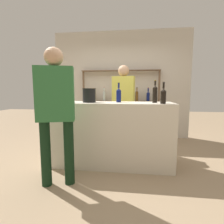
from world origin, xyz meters
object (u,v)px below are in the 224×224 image
(server_behind_counter, at_px, (123,100))
(counter_bottle_2, at_px, (155,94))
(wine_glass, at_px, (69,95))
(counter_bottle_1, at_px, (163,96))
(counter_bottle_0, at_px, (119,95))
(customer_left, at_px, (56,106))
(ice_bucket, at_px, (89,95))

(server_behind_counter, bearing_deg, counter_bottle_2, 40.76)
(wine_glass, bearing_deg, counter_bottle_2, 8.36)
(wine_glass, distance_m, server_behind_counter, 1.39)
(counter_bottle_2, bearing_deg, wine_glass, -171.64)
(counter_bottle_1, relative_size, server_behind_counter, 0.18)
(counter_bottle_0, relative_size, customer_left, 0.18)
(counter_bottle_0, xyz_separation_m, ice_bucket, (-0.48, -0.08, -0.01))
(wine_glass, bearing_deg, customer_left, -86.41)
(counter_bottle_1, distance_m, customer_left, 1.52)
(counter_bottle_1, bearing_deg, customer_left, -159.53)
(counter_bottle_0, bearing_deg, customer_left, -133.11)
(counter_bottle_0, height_order, counter_bottle_1, counter_bottle_0)
(server_behind_counter, bearing_deg, customer_left, -14.57)
(server_behind_counter, bearing_deg, counter_bottle_0, 8.25)
(counter_bottle_1, relative_size, ice_bucket, 1.39)
(wine_glass, height_order, ice_bucket, ice_bucket)
(customer_left, relative_size, server_behind_counter, 1.00)
(counter_bottle_2, xyz_separation_m, wine_glass, (-1.36, -0.20, -0.02))
(customer_left, xyz_separation_m, server_behind_counter, (0.76, 1.69, 0.00))
(counter_bottle_1, distance_m, wine_glass, 1.45)
(counter_bottle_0, xyz_separation_m, wine_glass, (-0.77, -0.23, 0.00))
(counter_bottle_1, height_order, customer_left, customer_left)
(counter_bottle_2, distance_m, server_behind_counter, 1.10)
(ice_bucket, bearing_deg, counter_bottle_2, 2.40)
(wine_glass, xyz_separation_m, server_behind_counter, (0.80, 1.13, -0.13))
(ice_bucket, height_order, server_behind_counter, server_behind_counter)
(counter_bottle_2, xyz_separation_m, ice_bucket, (-1.07, -0.04, -0.03))
(counter_bottle_2, bearing_deg, ice_bucket, -177.60)
(counter_bottle_2, height_order, ice_bucket, counter_bottle_2)
(ice_bucket, height_order, customer_left, customer_left)
(counter_bottle_0, height_order, wine_glass, counter_bottle_0)
(wine_glass, height_order, customer_left, customer_left)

